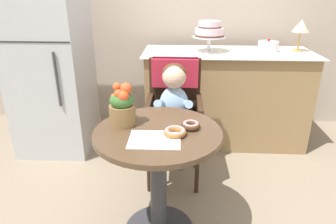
% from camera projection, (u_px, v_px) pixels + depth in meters
% --- Properties ---
extents(cafe_table, '(0.72, 0.72, 0.72)m').
position_uv_depth(cafe_table, '(158.00, 163.00, 1.78)').
color(cafe_table, '#4C3826').
rests_on(cafe_table, ground).
extents(wicker_chair, '(0.42, 0.45, 0.95)m').
position_uv_depth(wicker_chair, '(174.00, 101.00, 2.36)').
color(wicker_chair, '#332114').
rests_on(wicker_chair, ground).
extents(seated_child, '(0.27, 0.32, 0.73)m').
position_uv_depth(seated_child, '(174.00, 103.00, 2.20)').
color(seated_child, '#8CADCC').
rests_on(seated_child, ground).
extents(paper_napkin, '(0.27, 0.21, 0.00)m').
position_uv_depth(paper_napkin, '(155.00, 140.00, 1.59)').
color(paper_napkin, white).
rests_on(paper_napkin, cafe_table).
extents(donut_front, '(0.12, 0.12, 0.04)m').
position_uv_depth(donut_front, '(175.00, 132.00, 1.64)').
color(donut_front, '#936033').
rests_on(donut_front, cafe_table).
extents(donut_mid, '(0.11, 0.11, 0.04)m').
position_uv_depth(donut_mid, '(191.00, 125.00, 1.71)').
color(donut_mid, '#4C2D19').
rests_on(donut_mid, cafe_table).
extents(flower_vase, '(0.15, 0.15, 0.25)m').
position_uv_depth(flower_vase, '(122.00, 106.00, 1.72)').
color(flower_vase, brown).
rests_on(flower_vase, cafe_table).
extents(display_counter, '(1.56, 0.62, 0.90)m').
position_uv_depth(display_counter, '(225.00, 97.00, 2.97)').
color(display_counter, '#93754C').
rests_on(display_counter, ground).
extents(tiered_cake_stand, '(0.30, 0.30, 0.27)m').
position_uv_depth(tiered_cake_stand, '(209.00, 31.00, 2.74)').
color(tiered_cake_stand, silver).
rests_on(tiered_cake_stand, display_counter).
extents(round_layer_cake, '(0.18, 0.18, 0.12)m').
position_uv_depth(round_layer_cake, '(268.00, 46.00, 2.80)').
color(round_layer_cake, silver).
rests_on(round_layer_cake, display_counter).
extents(table_lamp, '(0.15, 0.15, 0.28)m').
position_uv_depth(table_lamp, '(301.00, 27.00, 2.74)').
color(table_lamp, '#B28C47').
rests_on(table_lamp, display_counter).
extents(refrigerator, '(0.64, 0.63, 1.70)m').
position_uv_depth(refrigerator, '(50.00, 60.00, 2.71)').
color(refrigerator, '#B7BABF').
rests_on(refrigerator, ground).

